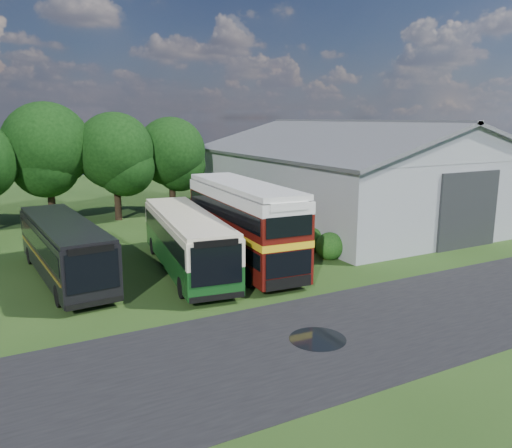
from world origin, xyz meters
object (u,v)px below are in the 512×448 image
storage_shed (351,168)px  bus_green_single (187,241)px  bus_maroon_double (243,225)px  bus_dark_single (64,248)px

storage_shed → bus_green_single: 19.84m
storage_shed → bus_maroon_double: storage_shed is taller
bus_maroon_double → storage_shed: bearing=34.2°
storage_shed → bus_dark_single: size_ratio=2.15×
storage_shed → bus_green_single: (-17.85, -8.31, -2.44)m
storage_shed → bus_green_single: storage_shed is taller
bus_green_single → bus_dark_single: (-6.15, 1.66, -0.07)m
bus_maroon_double → bus_dark_single: size_ratio=0.98×
bus_dark_single → storage_shed: bearing=10.9°
storage_shed → bus_maroon_double: (-14.59, -8.73, -1.78)m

